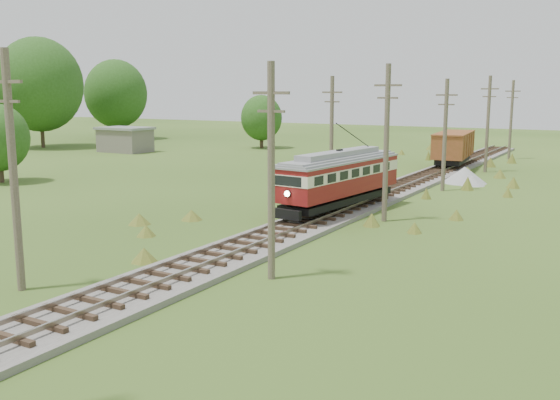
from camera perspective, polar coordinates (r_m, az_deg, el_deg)
The scene contains 15 objects.
railbed_main at distance 40.68m, azimuth 6.77°, elevation -0.46°, with size 3.60×96.00×0.57m.
streetcar at distance 38.20m, azimuth 5.43°, elevation 2.26°, with size 3.70×11.19×5.06m.
gondola at distance 63.39m, azimuth 15.59°, elevation 4.75°, with size 3.91×9.28×2.99m.
gravel_pile at distance 53.48m, azimuth 16.62°, elevation 2.14°, with size 3.70×3.93×1.35m.
utility_pole_r_2 at distance 24.42m, azimuth -0.81°, elevation 2.77°, with size 1.60×0.30×8.60m.
utility_pole_r_3 at distance 36.17m, azimuth 9.70°, elevation 5.27°, with size 1.60×0.30×9.00m.
utility_pole_r_4 at distance 48.61m, azimuth 14.85°, elevation 5.87°, with size 1.60×0.30×8.40m.
utility_pole_r_5 at distance 61.14m, azimuth 18.47°, elevation 6.69°, with size 1.60×0.30×8.90m.
utility_pole_r_6 at distance 73.95m, azimuth 20.38°, elevation 6.96°, with size 1.60×0.30×8.70m.
utility_pole_l_a at distance 24.98m, azimuth -23.22°, elevation 2.60°, with size 1.60×0.30×9.00m.
utility_pole_l_b at distance 47.44m, azimuth 4.74°, elevation 6.19°, with size 1.60×0.30×8.60m.
tree_left_4 at distance 89.94m, azimuth -21.15°, elevation 9.81°, with size 11.34×11.34×14.61m.
tree_left_5 at distance 102.20m, azimuth -14.77°, elevation 9.38°, with size 9.66×9.66×12.44m.
tree_mid_a at distance 83.29m, azimuth -1.71°, elevation 7.52°, with size 5.46×5.46×7.03m.
shed at distance 80.51m, azimuth -13.97°, elevation 5.41°, with size 6.40×4.40×3.10m.
Camera 1 is at (15.71, -2.82, 7.45)m, focal length 40.00 mm.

